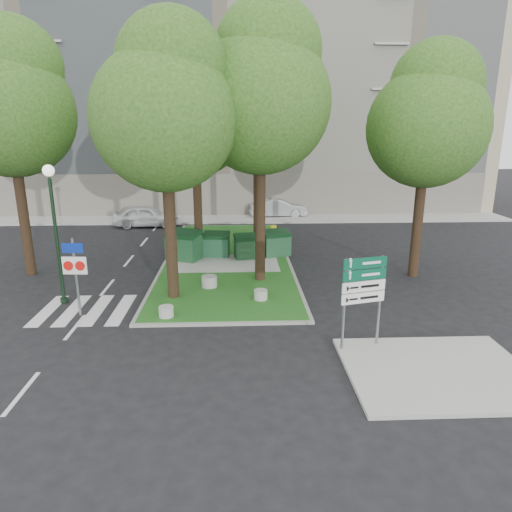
{
  "coord_description": "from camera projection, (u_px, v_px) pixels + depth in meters",
  "views": [
    {
      "loc": [
        1.04,
        -14.46,
        6.5
      ],
      "look_at": [
        1.7,
        1.53,
        2.0
      ],
      "focal_mm": 32.0,
      "sensor_mm": 36.0,
      "label": 1
    }
  ],
  "objects": [
    {
      "name": "tree_median_near_right",
      "position": [
        263.0,
        89.0,
        17.94
      ],
      "size": [
        5.6,
        5.6,
        11.46
      ],
      "color": "black",
      "rests_on": "ground"
    },
    {
      "name": "directional_sign",
      "position": [
        363.0,
        288.0,
        13.36
      ],
      "size": [
        1.36,
        0.4,
        2.8
      ],
      "rotation": [
        0.0,
        0.0,
        0.25
      ],
      "color": "slate",
      "rests_on": "sidewalk_corner"
    },
    {
      "name": "tree_median_near_left",
      "position": [
        167.0,
        104.0,
        16.05
      ],
      "size": [
        5.2,
        5.2,
        10.53
      ],
      "color": "black",
      "rests_on": "ground"
    },
    {
      "name": "bollard_mid",
      "position": [
        209.0,
        281.0,
        18.97
      ],
      "size": [
        0.64,
        0.64,
        0.46
      ],
      "primitive_type": "cylinder",
      "color": "gray",
      "rests_on": "median_island"
    },
    {
      "name": "dumpster_a",
      "position": [
        184.0,
        245.0,
        22.79
      ],
      "size": [
        1.94,
        1.69,
        1.51
      ],
      "rotation": [
        0.0,
        0.0,
        -0.41
      ],
      "color": "#0F391A",
      "rests_on": "median_island"
    },
    {
      "name": "traffic_sign_pole",
      "position": [
        75.0,
        267.0,
        15.9
      ],
      "size": [
        0.86,
        0.11,
        2.86
      ],
      "rotation": [
        0.0,
        0.0,
        -0.07
      ],
      "color": "slate",
      "rests_on": "ground"
    },
    {
      "name": "dumpster_d",
      "position": [
        276.0,
        243.0,
        23.58
      ],
      "size": [
        1.67,
        1.39,
        1.33
      ],
      "rotation": [
        0.0,
        0.0,
        0.31
      ],
      "color": "#123A1E",
      "rests_on": "median_island"
    },
    {
      "name": "car_silver",
      "position": [
        278.0,
        208.0,
        34.36
      ],
      "size": [
        4.36,
        1.79,
        1.4
      ],
      "primitive_type": "imported",
      "rotation": [
        0.0,
        0.0,
        1.64
      ],
      "color": "gray",
      "rests_on": "ground"
    },
    {
      "name": "building_sidewalk",
      "position": [
        223.0,
        219.0,
        33.41
      ],
      "size": [
        42.0,
        3.0,
        0.12
      ],
      "primitive_type": "cube",
      "color": "#999993",
      "rests_on": "ground"
    },
    {
      "name": "dumpster_c",
      "position": [
        248.0,
        247.0,
        23.09
      ],
      "size": [
        1.45,
        1.13,
        1.23
      ],
      "rotation": [
        0.0,
        0.0,
        0.16
      ],
      "color": "#0F3316",
      "rests_on": "median_island"
    },
    {
      "name": "car_white",
      "position": [
        146.0,
        216.0,
        30.97
      ],
      "size": [
        4.37,
        1.85,
        1.48
      ],
      "primitive_type": "imported",
      "rotation": [
        0.0,
        0.0,
        1.6
      ],
      "color": "silver",
      "rests_on": "ground"
    },
    {
      "name": "tree_median_mid",
      "position": [
        197.0,
        118.0,
        22.42
      ],
      "size": [
        4.8,
        4.8,
        9.99
      ],
      "color": "black",
      "rests_on": "ground"
    },
    {
      "name": "bollard_left",
      "position": [
        166.0,
        311.0,
        15.97
      ],
      "size": [
        0.52,
        0.52,
        0.37
      ],
      "primitive_type": "cylinder",
      "color": "#A2A39D",
      "rests_on": "median_island"
    },
    {
      "name": "apartment_building",
      "position": [
        224.0,
        110.0,
        38.47
      ],
      "size": [
        41.0,
        12.0,
        16.0
      ],
      "primitive_type": "cube",
      "color": "tan",
      "rests_on": "ground"
    },
    {
      "name": "tree_street_right",
      "position": [
        430.0,
        116.0,
        18.97
      ],
      "size": [
        5.0,
        5.0,
        10.06
      ],
      "color": "black",
      "rests_on": "ground"
    },
    {
      "name": "sidewalk_corner",
      "position": [
        438.0,
        372.0,
        12.51
      ],
      "size": [
        5.0,
        4.0,
        0.12
      ],
      "primitive_type": "cube",
      "color": "#999993",
      "rests_on": "ground"
    },
    {
      "name": "median_island",
      "position": [
        227.0,
        259.0,
        23.33
      ],
      "size": [
        6.0,
        16.0,
        0.12
      ],
      "primitive_type": "cube",
      "color": "#174A15",
      "rests_on": "ground"
    },
    {
      "name": "tree_street_left",
      "position": [
        10.0,
        99.0,
        19.05
      ],
      "size": [
        5.4,
        5.4,
        11.0
      ],
      "color": "black",
      "rests_on": "ground"
    },
    {
      "name": "tree_median_far",
      "position": [
        259.0,
        94.0,
        25.07
      ],
      "size": [
        5.8,
        5.8,
        11.93
      ],
      "color": "black",
      "rests_on": "ground"
    },
    {
      "name": "ground",
      "position": [
        208.0,
        325.0,
        15.63
      ],
      "size": [
        120.0,
        120.0,
        0.0
      ],
      "primitive_type": "plane",
      "color": "black",
      "rests_on": "ground"
    },
    {
      "name": "median_kerb",
      "position": [
        227.0,
        259.0,
        23.33
      ],
      "size": [
        6.3,
        16.3,
        0.1
      ],
      "primitive_type": "cube",
      "color": "gray",
      "rests_on": "ground"
    },
    {
      "name": "litter_bin",
      "position": [
        273.0,
        232.0,
        27.53
      ],
      "size": [
        0.4,
        0.4,
        0.71
      ],
      "primitive_type": "cylinder",
      "color": "#B9C317",
      "rests_on": "median_island"
    },
    {
      "name": "street_lamp",
      "position": [
        54.0,
        218.0,
        16.73
      ],
      "size": [
        0.42,
        0.42,
        5.25
      ],
      "color": "black",
      "rests_on": "ground"
    },
    {
      "name": "zebra_crossing",
      "position": [
        110.0,
        309.0,
        16.92
      ],
      "size": [
        5.0,
        3.0,
        0.01
      ],
      "primitive_type": "cube",
      "color": "silver",
      "rests_on": "ground"
    },
    {
      "name": "bollard_right",
      "position": [
        261.0,
        295.0,
        17.59
      ],
      "size": [
        0.52,
        0.52,
        0.37
      ],
      "primitive_type": "cylinder",
      "color": "#9D9D98",
      "rests_on": "median_island"
    },
    {
      "name": "dumpster_b",
      "position": [
        216.0,
        244.0,
        23.47
      ],
      "size": [
        1.44,
        1.09,
        1.25
      ],
      "rotation": [
        0.0,
        0.0,
        -0.12
      ],
      "color": "#124024",
      "rests_on": "median_island"
    }
  ]
}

